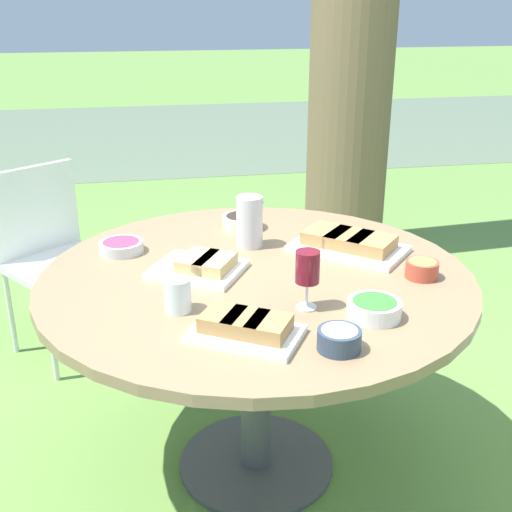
{
  "coord_description": "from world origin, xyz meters",
  "views": [
    {
      "loc": [
        -0.36,
        -1.89,
        1.62
      ],
      "look_at": [
        0.0,
        0.0,
        0.84
      ],
      "focal_mm": 45.0,
      "sensor_mm": 36.0,
      "label": 1
    }
  ],
  "objects": [
    {
      "name": "water_pitcher",
      "position": [
        0.02,
        0.24,
        0.87
      ],
      "size": [
        0.1,
        0.09,
        0.19
      ],
      "color": "silver",
      "rests_on": "dining_table"
    },
    {
      "name": "bowl_olives",
      "position": [
        0.03,
        0.44,
        0.81
      ],
      "size": [
        0.16,
        0.16,
        0.05
      ],
      "color": "beige",
      "rests_on": "dining_table"
    },
    {
      "name": "dining_table",
      "position": [
        0.0,
        0.0,
        0.67
      ],
      "size": [
        1.42,
        1.42,
        0.78
      ],
      "color": "#4C4C51",
      "rests_on": "ground_plane"
    },
    {
      "name": "cup_water_near",
      "position": [
        -0.27,
        -0.23,
        0.83
      ],
      "size": [
        0.08,
        0.08,
        0.1
      ],
      "color": "silver",
      "rests_on": "dining_table"
    },
    {
      "name": "ground_plane",
      "position": [
        0.0,
        0.0,
        0.0
      ],
      "size": [
        40.0,
        40.0,
        0.0
      ],
      "primitive_type": "plane",
      "color": "#668E42"
    },
    {
      "name": "wine_glass",
      "position": [
        0.1,
        -0.28,
        0.9
      ],
      "size": [
        0.07,
        0.07,
        0.18
      ],
      "color": "silver",
      "rests_on": "dining_table"
    },
    {
      "name": "bowl_salad",
      "position": [
        0.27,
        -0.37,
        0.81
      ],
      "size": [
        0.15,
        0.15,
        0.05
      ],
      "color": "white",
      "rests_on": "dining_table"
    },
    {
      "name": "chair_near_right",
      "position": [
        -0.79,
        1.06,
        0.52
      ],
      "size": [
        0.6,
        0.6,
        0.89
      ],
      "color": "silver",
      "rests_on": "ground_plane"
    },
    {
      "name": "river_strip",
      "position": [
        0.0,
        6.37,
        0.0
      ],
      "size": [
        40.0,
        4.52,
        0.01
      ],
      "color": "#6B7F5B",
      "rests_on": "ground_plane"
    },
    {
      "name": "bowl_dip_cream",
      "position": [
        0.12,
        -0.52,
        0.81
      ],
      "size": [
        0.11,
        0.11,
        0.06
      ],
      "color": "#334256",
      "rests_on": "dining_table"
    },
    {
      "name": "bowl_fries",
      "position": [
        0.52,
        -0.13,
        0.81
      ],
      "size": [
        0.1,
        0.1,
        0.06
      ],
      "color": "#B74733",
      "rests_on": "dining_table"
    },
    {
      "name": "platter_sandwich_side",
      "position": [
        -0.11,
        -0.41,
        0.81
      ],
      "size": [
        0.34,
        0.31,
        0.06
      ],
      "color": "white",
      "rests_on": "dining_table"
    },
    {
      "name": "platter_bread_main",
      "position": [
        0.36,
        0.13,
        0.81
      ],
      "size": [
        0.45,
        0.44,
        0.07
      ],
      "color": "white",
      "rests_on": "dining_table"
    },
    {
      "name": "bowl_dip_red",
      "position": [
        -0.43,
        0.27,
        0.8
      ],
      "size": [
        0.15,
        0.15,
        0.04
      ],
      "color": "silver",
      "rests_on": "dining_table"
    },
    {
      "name": "platter_charcuterie",
      "position": [
        -0.17,
        0.03,
        0.8
      ],
      "size": [
        0.36,
        0.35,
        0.06
      ],
      "color": "white",
      "rests_on": "dining_table"
    }
  ]
}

